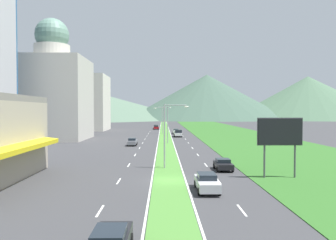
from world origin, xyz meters
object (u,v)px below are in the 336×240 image
at_px(car_4, 176,131).
at_px(car_6, 132,142).
at_px(street_lamp_mid, 166,122).
at_px(car_2, 156,127).
at_px(car_3, 156,127).
at_px(car_5, 207,182).
at_px(street_lamp_near, 168,131).
at_px(pickup_truck_0, 178,133).
at_px(billboard_roadside, 280,134).
at_px(car_1, 223,164).
at_px(street_lamp_far, 163,118).

distance_m(car_4, car_6, 35.23).
bearing_deg(street_lamp_mid, car_2, 93.39).
distance_m(car_3, car_5, 103.27).
distance_m(street_lamp_near, car_5, 12.60).
bearing_deg(car_5, car_3, -176.27).
relative_size(street_lamp_near, pickup_truck_0, 1.48).
xyz_separation_m(street_lamp_near, car_5, (3.36, -11.50, -3.90)).
height_order(street_lamp_mid, car_4, street_lamp_mid).
distance_m(street_lamp_near, pickup_truck_0, 49.81).
xyz_separation_m(street_lamp_mid, car_4, (3.34, 29.93, -3.93)).
xyz_separation_m(street_lamp_mid, billboard_roadside, (11.76, -37.03, -0.01)).
xyz_separation_m(billboard_roadside, car_6, (-18.74, 33.27, -3.92)).
bearing_deg(street_lamp_near, car_4, 86.78).
bearing_deg(street_lamp_near, car_1, -10.25).
relative_size(billboard_roadside, car_4, 1.40).
bearing_deg(street_lamp_mid, pickup_truck_0, 79.28).
relative_size(street_lamp_near, car_1, 2.00).
xyz_separation_m(street_lamp_mid, street_lamp_far, (-0.48, 30.94, 0.19)).
xyz_separation_m(car_2, car_4, (6.57, -24.54, 0.01)).
height_order(street_lamp_near, car_1, street_lamp_near).
xyz_separation_m(street_lamp_mid, pickup_truck_0, (3.52, 18.58, -3.73)).
bearing_deg(pickup_truck_0, car_1, 3.49).
xyz_separation_m(car_1, pickup_truck_0, (-3.10, 50.75, 0.27)).
xyz_separation_m(billboard_roadside, car_1, (-5.15, 4.85, -3.99)).
height_order(street_lamp_mid, car_6, street_lamp_mid).
xyz_separation_m(street_lamp_mid, car_1, (6.61, -32.17, -4.00)).
height_order(billboard_roadside, car_6, billboard_roadside).
bearing_deg(car_4, billboard_roadside, 7.17).
distance_m(street_lamp_mid, car_6, 8.85).
bearing_deg(car_4, car_2, -165.02).
relative_size(car_2, car_6, 0.89).
bearing_deg(street_lamp_mid, car_3, 93.26).
relative_size(car_2, car_3, 0.95).
relative_size(car_1, car_5, 0.84).
bearing_deg(street_lamp_near, car_6, 104.23).
distance_m(street_lamp_mid, car_4, 30.37).
height_order(billboard_roadside, car_1, billboard_roadside).
relative_size(car_2, pickup_truck_0, 0.76).
xyz_separation_m(street_lamp_far, car_5, (3.75, -73.40, -4.11)).
xyz_separation_m(street_lamp_mid, car_5, (3.27, -42.46, -3.92)).
relative_size(street_lamp_near, car_6, 1.75).
distance_m(car_4, car_5, 72.40).
distance_m(street_lamp_near, billboard_roadside, 13.31).
height_order(street_lamp_near, car_2, street_lamp_near).
bearing_deg(street_lamp_near, pickup_truck_0, 85.84).
bearing_deg(car_1, street_lamp_near, -100.25).
height_order(car_3, car_6, car_6).
distance_m(car_2, car_4, 25.41).
height_order(billboard_roadside, car_4, billboard_roadside).
height_order(car_2, car_5, car_5).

